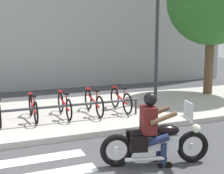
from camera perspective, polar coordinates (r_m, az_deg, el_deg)
sidewalk at (r=9.39m, az=-18.67°, el=-5.89°), size 24.00×4.40×0.15m
crosswalk_stripe_4 at (r=6.58m, az=-17.46°, el=-13.20°), size 2.80×0.40×0.01m
motorcycle at (r=6.11m, az=8.19°, el=-10.04°), size 2.13×0.87×1.23m
rider at (r=5.98m, az=7.54°, el=-6.76°), size 0.72×0.65×1.44m
bicycle_3 at (r=8.88m, az=-14.47°, el=-3.73°), size 0.48×1.64×0.76m
bicycle_4 at (r=9.04m, az=-8.83°, el=-3.31°), size 0.48×1.64×0.75m
bicycle_5 at (r=9.28m, az=-3.43°, el=-2.81°), size 0.48×1.72×0.78m
bicycle_6 at (r=9.61m, az=1.64°, el=-2.36°), size 0.48×1.63×0.79m
bike_rack at (r=8.33m, az=-13.95°, el=-4.03°), size 5.99×0.07×0.49m
street_lamp at (r=10.99m, az=8.37°, el=10.53°), size 0.28×0.28×4.46m
tree_near_rack at (r=12.94m, az=18.17°, el=15.13°), size 3.53×3.53×5.63m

